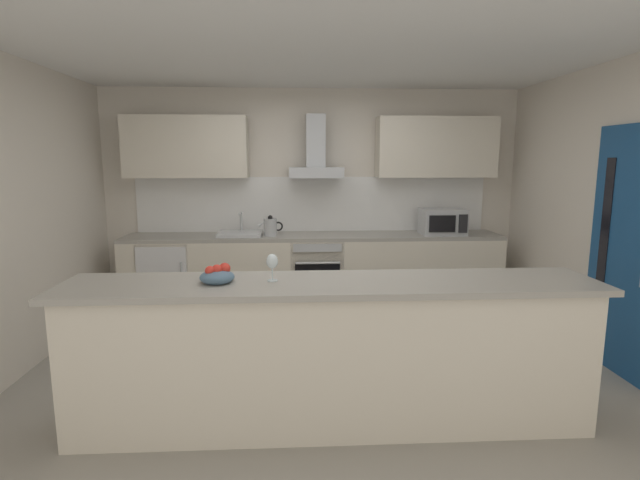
% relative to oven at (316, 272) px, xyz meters
% --- Properties ---
extents(ground, '(5.96, 4.96, 0.02)m').
position_rel_oven_xyz_m(ground, '(-0.03, -1.64, -0.47)').
color(ground, gray).
extents(ceiling, '(5.96, 4.96, 0.02)m').
position_rel_oven_xyz_m(ceiling, '(-0.03, -1.64, 2.15)').
color(ceiling, white).
extents(wall_back, '(5.96, 0.12, 2.60)m').
position_rel_oven_xyz_m(wall_back, '(-0.03, 0.41, 0.84)').
color(wall_back, silver).
rests_on(wall_back, ground).
extents(wall_left, '(0.12, 4.96, 2.60)m').
position_rel_oven_xyz_m(wall_left, '(-2.57, -1.64, 0.84)').
color(wall_left, silver).
rests_on(wall_left, ground).
extents(wall_right, '(0.12, 4.96, 2.60)m').
position_rel_oven_xyz_m(wall_right, '(2.51, -1.64, 0.84)').
color(wall_right, silver).
rests_on(wall_right, ground).
extents(backsplash_tile, '(4.22, 0.02, 0.66)m').
position_rel_oven_xyz_m(backsplash_tile, '(-0.03, 0.33, 0.77)').
color(backsplash_tile, white).
extents(counter_back, '(4.37, 0.60, 0.90)m').
position_rel_oven_xyz_m(counter_back, '(-0.03, 0.03, -0.01)').
color(counter_back, beige).
rests_on(counter_back, ground).
extents(counter_island, '(3.46, 0.64, 0.99)m').
position_rel_oven_xyz_m(counter_island, '(-0.02, -2.52, 0.04)').
color(counter_island, beige).
rests_on(counter_island, ground).
extents(upper_cabinets, '(4.31, 0.32, 0.70)m').
position_rel_oven_xyz_m(upper_cabinets, '(-0.03, 0.18, 1.45)').
color(upper_cabinets, beige).
extents(side_door, '(0.08, 0.85, 2.05)m').
position_rel_oven_xyz_m(side_door, '(2.44, -1.81, 0.57)').
color(side_door, navy).
rests_on(side_door, ground).
extents(oven, '(0.60, 0.62, 0.80)m').
position_rel_oven_xyz_m(oven, '(0.00, 0.00, 0.00)').
color(oven, slate).
rests_on(oven, ground).
extents(refrigerator, '(0.58, 0.60, 0.85)m').
position_rel_oven_xyz_m(refrigerator, '(-1.72, -0.00, -0.03)').
color(refrigerator, white).
rests_on(refrigerator, ground).
extents(microwave, '(0.50, 0.38, 0.30)m').
position_rel_oven_xyz_m(microwave, '(1.48, -0.03, 0.59)').
color(microwave, '#B7BABC').
rests_on(microwave, counter_back).
extents(sink, '(0.50, 0.40, 0.26)m').
position_rel_oven_xyz_m(sink, '(-0.88, 0.01, 0.47)').
color(sink, silver).
rests_on(sink, counter_back).
extents(kettle, '(0.29, 0.15, 0.24)m').
position_rel_oven_xyz_m(kettle, '(-0.53, -0.03, 0.55)').
color(kettle, '#B7BABC').
rests_on(kettle, counter_back).
extents(range_hood, '(0.62, 0.45, 0.72)m').
position_rel_oven_xyz_m(range_hood, '(0.00, 0.13, 1.33)').
color(range_hood, '#B7BABC').
extents(wine_glass, '(0.08, 0.08, 0.18)m').
position_rel_oven_xyz_m(wine_glass, '(-0.40, -2.49, 0.66)').
color(wine_glass, silver).
rests_on(wine_glass, counter_island).
extents(fruit_bowl, '(0.22, 0.22, 0.13)m').
position_rel_oven_xyz_m(fruit_bowl, '(-0.75, -2.51, 0.58)').
color(fruit_bowl, slate).
rests_on(fruit_bowl, counter_island).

